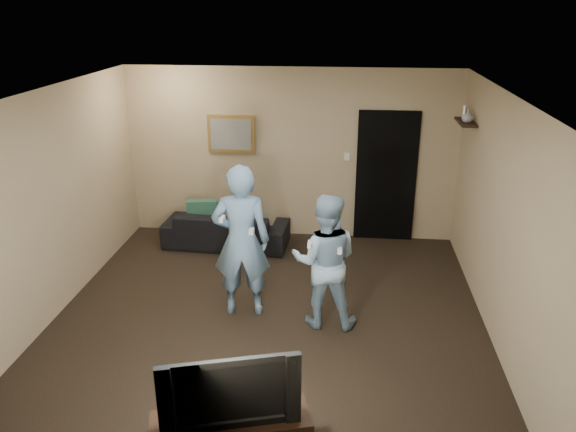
# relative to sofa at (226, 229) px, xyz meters

# --- Properties ---
(ground) EXTENTS (5.00, 5.00, 0.00)m
(ground) POSITION_rel_sofa_xyz_m (0.92, -1.94, -0.27)
(ground) COLOR black
(ground) RESTS_ON ground
(ceiling) EXTENTS (5.00, 5.00, 0.04)m
(ceiling) POSITION_rel_sofa_xyz_m (0.92, -1.94, 2.33)
(ceiling) COLOR silver
(ceiling) RESTS_ON wall_back
(wall_back) EXTENTS (5.00, 0.04, 2.60)m
(wall_back) POSITION_rel_sofa_xyz_m (0.92, 0.56, 1.03)
(wall_back) COLOR tan
(wall_back) RESTS_ON ground
(wall_front) EXTENTS (5.00, 0.04, 2.60)m
(wall_front) POSITION_rel_sofa_xyz_m (0.92, -4.44, 1.03)
(wall_front) COLOR tan
(wall_front) RESTS_ON ground
(wall_left) EXTENTS (0.04, 5.00, 2.60)m
(wall_left) POSITION_rel_sofa_xyz_m (-1.58, -1.94, 1.03)
(wall_left) COLOR tan
(wall_left) RESTS_ON ground
(wall_right) EXTENTS (0.04, 5.00, 2.60)m
(wall_right) POSITION_rel_sofa_xyz_m (3.42, -1.94, 1.03)
(wall_right) COLOR tan
(wall_right) RESTS_ON ground
(sofa) EXTENTS (1.88, 0.82, 0.54)m
(sofa) POSITION_rel_sofa_xyz_m (0.00, 0.00, 0.00)
(sofa) COLOR black
(sofa) RESTS_ON ground
(throw_pillow) EXTENTS (0.47, 0.21, 0.45)m
(throw_pillow) POSITION_rel_sofa_xyz_m (-0.35, 0.00, 0.21)
(throw_pillow) COLOR #174736
(throw_pillow) RESTS_ON sofa
(painting_frame) EXTENTS (0.72, 0.05, 0.57)m
(painting_frame) POSITION_rel_sofa_xyz_m (0.02, 0.53, 1.33)
(painting_frame) COLOR olive
(painting_frame) RESTS_ON wall_back
(painting_canvas) EXTENTS (0.62, 0.01, 0.47)m
(painting_canvas) POSITION_rel_sofa_xyz_m (0.02, 0.51, 1.33)
(painting_canvas) COLOR slate
(painting_canvas) RESTS_ON painting_frame
(doorway) EXTENTS (0.90, 0.06, 2.00)m
(doorway) POSITION_rel_sofa_xyz_m (2.37, 0.53, 0.73)
(doorway) COLOR black
(doorway) RESTS_ON ground
(light_switch) EXTENTS (0.08, 0.02, 0.12)m
(light_switch) POSITION_rel_sofa_xyz_m (1.77, 0.53, 1.03)
(light_switch) COLOR silver
(light_switch) RESTS_ON wall_back
(wall_shelf) EXTENTS (0.20, 0.60, 0.03)m
(wall_shelf) POSITION_rel_sofa_xyz_m (3.31, -0.14, 1.72)
(wall_shelf) COLOR black
(wall_shelf) RESTS_ON wall_right
(shelf_vase) EXTENTS (0.18, 0.18, 0.15)m
(shelf_vase) POSITION_rel_sofa_xyz_m (3.31, -0.21, 1.81)
(shelf_vase) COLOR #B3B4B8
(shelf_vase) RESTS_ON wall_shelf
(shelf_figurine) EXTENTS (0.06, 0.06, 0.18)m
(shelf_figurine) POSITION_rel_sofa_xyz_m (3.31, 0.02, 1.83)
(shelf_figurine) COLOR silver
(shelf_figurine) RESTS_ON wall_shelf
(television) EXTENTS (1.06, 0.43, 0.61)m
(television) POSITION_rel_sofa_xyz_m (0.94, -4.26, 0.51)
(television) COLOR black
(television) RESTS_ON tv_console
(wii_player_left) EXTENTS (0.71, 0.55, 1.83)m
(wii_player_left) POSITION_rel_sofa_xyz_m (0.60, -1.89, 0.64)
(wii_player_left) COLOR #688FB5
(wii_player_left) RESTS_ON ground
(wii_player_right) EXTENTS (0.77, 0.60, 1.57)m
(wii_player_right) POSITION_rel_sofa_xyz_m (1.56, -2.04, 0.51)
(wii_player_right) COLOR #8DB0CE
(wii_player_right) RESTS_ON ground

